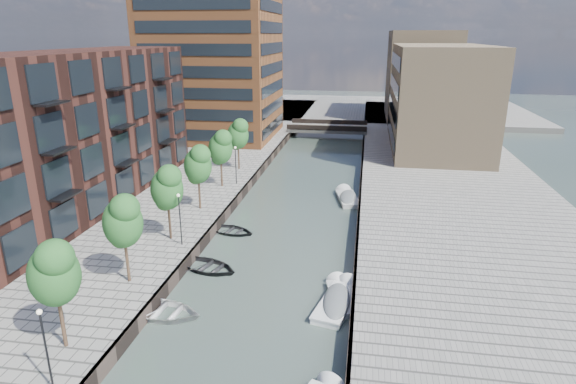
% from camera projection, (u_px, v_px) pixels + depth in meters
% --- Properties ---
extents(water, '(300.00, 300.00, 0.00)m').
position_uv_depth(water, '(302.00, 196.00, 51.20)').
color(water, '#38473F').
rests_on(water, ground).
extents(quay_right, '(20.00, 140.00, 1.00)m').
position_uv_depth(quay_right, '(459.00, 199.00, 48.59)').
color(quay_right, gray).
rests_on(quay_right, ground).
extents(quay_wall_left, '(0.25, 140.00, 1.00)m').
position_uv_depth(quay_wall_left, '(246.00, 189.00, 51.98)').
color(quay_wall_left, '#332823').
rests_on(quay_wall_left, ground).
extents(quay_wall_right, '(0.25, 140.00, 1.00)m').
position_uv_depth(quay_wall_right, '(360.00, 194.00, 50.11)').
color(quay_wall_right, '#332823').
rests_on(quay_wall_right, ground).
extents(far_closure, '(80.00, 40.00, 1.00)m').
position_uv_depth(far_closure, '(338.00, 109.00, 107.29)').
color(far_closure, gray).
rests_on(far_closure, ground).
extents(apartment_block, '(8.00, 38.00, 14.00)m').
position_uv_depth(apartment_block, '(63.00, 134.00, 42.40)').
color(apartment_block, black).
rests_on(apartment_block, quay_left).
extents(tower, '(18.00, 18.00, 30.00)m').
position_uv_depth(tower, '(213.00, 37.00, 72.24)').
color(tower, brown).
rests_on(tower, quay_left).
extents(tan_block_near, '(12.00, 25.00, 14.00)m').
position_uv_depth(tan_block_near, '(438.00, 97.00, 66.87)').
color(tan_block_near, '#8E7557').
rests_on(tan_block_near, quay_right).
extents(tan_block_far, '(12.00, 20.00, 16.00)m').
position_uv_depth(tan_block_far, '(420.00, 75.00, 90.93)').
color(tan_block_far, '#8E7557').
rests_on(tan_block_far, quay_right).
extents(bridge, '(13.00, 6.00, 1.30)m').
position_uv_depth(bridge, '(328.00, 128.00, 80.76)').
color(bridge, gray).
rests_on(bridge, ground).
extents(tree_1, '(2.50, 2.50, 5.95)m').
position_uv_depth(tree_1, '(54.00, 271.00, 23.66)').
color(tree_1, '#382619').
rests_on(tree_1, quay_left).
extents(tree_2, '(2.50, 2.50, 5.95)m').
position_uv_depth(tree_2, '(123.00, 220.00, 30.23)').
color(tree_2, '#382619').
rests_on(tree_2, quay_left).
extents(tree_3, '(2.50, 2.50, 5.95)m').
position_uv_depth(tree_3, '(167.00, 186.00, 36.79)').
color(tree_3, '#382619').
rests_on(tree_3, quay_left).
extents(tree_4, '(2.50, 2.50, 5.95)m').
position_uv_depth(tree_4, '(198.00, 163.00, 43.35)').
color(tree_4, '#382619').
rests_on(tree_4, quay_left).
extents(tree_5, '(2.50, 2.50, 5.95)m').
position_uv_depth(tree_5, '(220.00, 146.00, 49.91)').
color(tree_5, '#382619').
rests_on(tree_5, quay_left).
extents(tree_6, '(2.50, 2.50, 5.95)m').
position_uv_depth(tree_6, '(238.00, 133.00, 56.47)').
color(tree_6, '#382619').
rests_on(tree_6, quay_left).
extents(lamp_0, '(0.24, 0.24, 4.12)m').
position_uv_depth(lamp_0, '(45.00, 341.00, 21.21)').
color(lamp_0, black).
rests_on(lamp_0, quay_left).
extents(lamp_1, '(0.24, 0.24, 4.12)m').
position_uv_depth(lamp_1, '(180.00, 214.00, 36.21)').
color(lamp_1, black).
rests_on(lamp_1, quay_left).
extents(lamp_2, '(0.24, 0.24, 4.12)m').
position_uv_depth(lamp_2, '(236.00, 161.00, 51.21)').
color(lamp_2, black).
rests_on(lamp_2, quay_left).
extents(sloop_1, '(5.47, 4.63, 0.97)m').
position_uv_depth(sloop_1, '(208.00, 270.00, 35.19)').
color(sloop_1, black).
rests_on(sloop_1, ground).
extents(sloop_3, '(5.34, 4.05, 1.04)m').
position_uv_depth(sloop_3, '(163.00, 315.00, 29.47)').
color(sloop_3, silver).
rests_on(sloop_3, ground).
extents(sloop_4, '(4.77, 3.93, 0.86)m').
position_uv_depth(sloop_4, '(232.00, 233.00, 41.73)').
color(sloop_4, '#232326').
rests_on(sloop_4, ground).
extents(motorboat_1, '(3.01, 5.62, 1.78)m').
position_uv_depth(motorboat_1, '(339.00, 300.00, 30.75)').
color(motorboat_1, white).
rests_on(motorboat_1, ground).
extents(motorboat_2, '(2.51, 4.79, 1.52)m').
position_uv_depth(motorboat_2, '(341.00, 295.00, 31.60)').
color(motorboat_2, silver).
rests_on(motorboat_2, ground).
extents(motorboat_4, '(2.89, 5.56, 1.77)m').
position_uv_depth(motorboat_4, '(347.00, 197.00, 50.05)').
color(motorboat_4, '#BCBCBA').
rests_on(motorboat_4, ground).
extents(car, '(2.74, 4.60, 1.47)m').
position_uv_depth(car, '(405.00, 145.00, 66.52)').
color(car, '#A6A6AB').
rests_on(car, quay_right).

